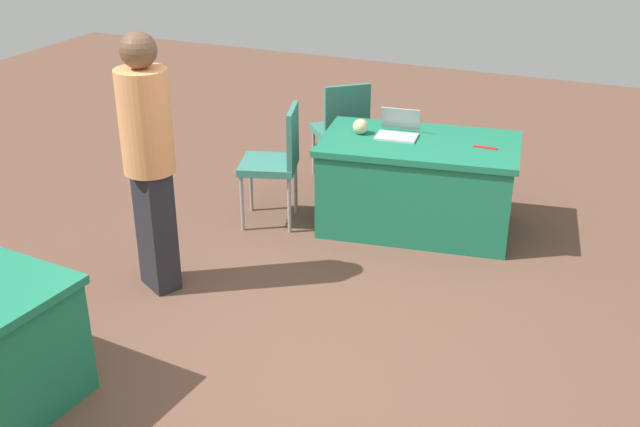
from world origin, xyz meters
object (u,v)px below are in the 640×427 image
chair_tucked_right (342,126)px  person_attendee_standing (148,152)px  laptop_silver (398,131)px  yarn_ball (361,126)px  table_foreground (417,184)px  chair_tucked_left (277,157)px  scissors_red (485,147)px

chair_tucked_right → person_attendee_standing: bearing=-142.9°
chair_tucked_right → laptop_silver: (-0.70, 0.58, 0.23)m
person_attendee_standing → yarn_ball: (-0.88, -1.60, -0.21)m
table_foreground → chair_tucked_right: chair_tucked_right is taller
yarn_ball → table_foreground: bearing=-176.6°
table_foreground → person_attendee_standing: (1.36, 1.63, 0.63)m
table_foreground → laptop_silver: laptop_silver is taller
chair_tucked_left → yarn_ball: (-0.58, -0.34, 0.23)m
table_foreground → yarn_ball: bearing=3.4°
person_attendee_standing → chair_tucked_left: bearing=105.2°
chair_tucked_right → laptop_silver: size_ratio=2.73×
chair_tucked_right → person_attendee_standing: 2.35m
table_foreground → scissors_red: size_ratio=9.20×
yarn_ball → chair_tucked_right: bearing=-57.6°
table_foreground → laptop_silver: bearing=-12.1°
chair_tucked_left → laptop_silver: 0.98m
chair_tucked_left → person_attendee_standing: 1.37m
table_foreground → chair_tucked_left: 1.14m
chair_tucked_left → laptop_silver: (-0.87, -0.41, 0.21)m
chair_tucked_left → table_foreground: bearing=-88.2°
chair_tucked_right → scissors_red: size_ratio=5.30×
chair_tucked_left → chair_tucked_right: (-0.16, -0.99, -0.02)m
table_foreground → person_attendee_standing: bearing=50.1°
scissors_red → table_foreground: bearing=-174.4°
chair_tucked_left → person_attendee_standing: (0.30, 1.26, 0.43)m
yarn_ball → scissors_red: yarn_ball is taller
person_attendee_standing → scissors_red: bearing=70.6°
person_attendee_standing → scissors_red: size_ratio=9.92×
chair_tucked_right → scissors_red: chair_tucked_right is taller
table_foreground → yarn_ball: size_ratio=13.59×
person_attendee_standing → laptop_silver: size_ratio=5.12×
table_foreground → yarn_ball: yarn_ball is taller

